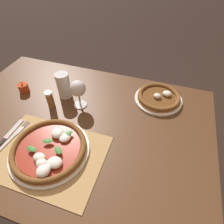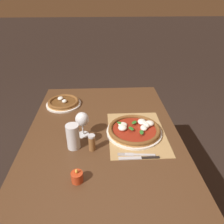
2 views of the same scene
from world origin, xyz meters
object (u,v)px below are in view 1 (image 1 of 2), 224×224
at_px(pizza_far, 159,97).
at_px(knife, 7,136).
at_px(wine_glass, 78,90).
at_px(pint_glass, 64,86).
at_px(pepper_shaker, 50,99).
at_px(pizza_near, 49,149).
at_px(votive_candle, 24,88).
at_px(fork, 14,136).

relative_size(pizza_far, knife, 1.20).
distance_m(wine_glass, pint_glass, 0.13).
xyz_separation_m(pizza_far, pint_glass, (-0.50, -0.13, 0.05)).
bearing_deg(pint_glass, wine_glass, -21.53).
bearing_deg(pepper_shaker, pizza_near, -60.23).
height_order(knife, votive_candle, votive_candle).
xyz_separation_m(pizza_near, wine_glass, (-0.01, 0.31, 0.08)).
relative_size(pint_glass, votive_candle, 2.01).
xyz_separation_m(pint_glass, fork, (-0.09, -0.34, -0.06)).
bearing_deg(pepper_shaker, fork, -104.26).
bearing_deg(pint_glass, pizza_near, -71.70).
relative_size(pizza_near, pepper_shaker, 3.48).
bearing_deg(fork, pint_glass, 75.52).
relative_size(fork, votive_candle, 2.79).
bearing_deg(pizza_near, wine_glass, 91.05).
bearing_deg(knife, pizza_far, 37.53).
distance_m(votive_candle, pepper_shaker, 0.23).
bearing_deg(fork, pepper_shaker, 75.74).
xyz_separation_m(pizza_near, pepper_shaker, (-0.14, 0.25, 0.03)).
height_order(pizza_far, knife, pizza_far).
bearing_deg(pizza_near, pint_glass, 108.30).
bearing_deg(pint_glass, knife, -108.11).
xyz_separation_m(knife, pepper_shaker, (0.09, 0.24, 0.04)).
bearing_deg(wine_glass, votive_candle, 179.31).
bearing_deg(pizza_near, votive_candle, 139.07).
xyz_separation_m(wine_glass, pint_glass, (-0.11, 0.04, -0.04)).
bearing_deg(pepper_shaker, votive_candle, 164.12).
bearing_deg(votive_candle, wine_glass, -0.69).
relative_size(pizza_near, pint_glass, 2.33).
distance_m(pizza_near, knife, 0.23).
relative_size(pint_glass, fork, 0.72).
bearing_deg(knife, fork, 22.57).
xyz_separation_m(pizza_near, pizza_far, (0.39, 0.48, -0.00)).
bearing_deg(pepper_shaker, pizza_far, 23.38).
bearing_deg(fork, pizza_far, 38.10).
xyz_separation_m(pizza_far, votive_candle, (-0.75, -0.17, 0.00)).
height_order(pint_glass, votive_candle, pint_glass).
bearing_deg(pizza_far, votive_candle, -167.41).
height_order(votive_candle, pepper_shaker, pepper_shaker).
bearing_deg(knife, pint_glass, 71.89).
height_order(pizza_near, fork, pizza_near).
distance_m(pizza_far, fork, 0.75).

